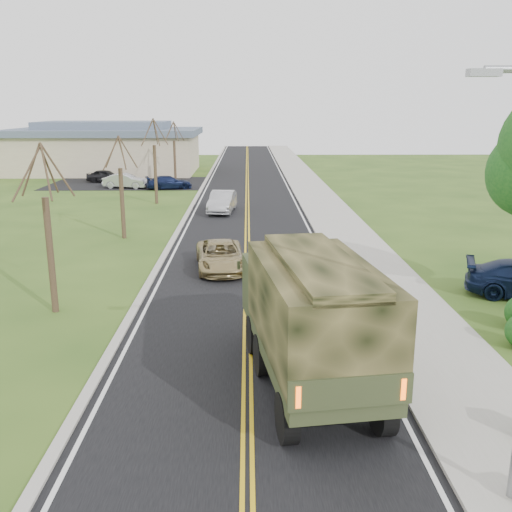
{
  "coord_description": "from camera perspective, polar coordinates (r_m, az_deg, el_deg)",
  "views": [
    {
      "loc": [
        0.02,
        -9.71,
        7.24
      ],
      "look_at": [
        0.33,
        11.01,
        1.8
      ],
      "focal_mm": 40.0,
      "sensor_mm": 36.0,
      "label": 1
    }
  ],
  "objects": [
    {
      "name": "bare_tree_a",
      "position": [
        21.43,
        -19.98,
        1.38
      ],
      "size": [
        1.93,
        2.26,
        6.08
      ],
      "color": "#38281C",
      "rests_on": "ground"
    },
    {
      "name": "lot_car_navy",
      "position": [
        52.62,
        -8.69,
        7.29
      ],
      "size": [
        4.42,
        2.74,
        1.2
      ],
      "primitive_type": "imported",
      "rotation": [
        0.0,
        0.0,
        1.85
      ],
      "color": "#0E1636",
      "rests_on": "ground"
    },
    {
      "name": "curb_right",
      "position": [
        50.39,
        3.87,
        6.48
      ],
      "size": [
        0.3,
        120.0,
        0.12
      ],
      "primitive_type": "cube",
      "color": "#9E998E",
      "rests_on": "ground"
    },
    {
      "name": "ground",
      "position": [
        12.11,
        -0.86,
        -22.0
      ],
      "size": [
        160.0,
        160.0,
        0.0
      ],
      "primitive_type": "plane",
      "color": "#2E4B19",
      "rests_on": "ground"
    },
    {
      "name": "lot_car_dark",
      "position": [
        58.49,
        -14.78,
        7.74
      ],
      "size": [
        3.93,
        2.1,
        1.27
      ],
      "primitive_type": "imported",
      "rotation": [
        0.0,
        0.0,
        1.4
      ],
      "color": "black",
      "rests_on": "ground"
    },
    {
      "name": "suv_champagne",
      "position": [
        26.06,
        -3.54,
        0.01
      ],
      "size": [
        2.64,
        4.81,
        1.28
      ],
      "primitive_type": "imported",
      "rotation": [
        0.0,
        0.0,
        0.12
      ],
      "color": "#9E8B59",
      "rests_on": "ground"
    },
    {
      "name": "sidewalk_right",
      "position": [
        50.57,
        5.86,
        6.45
      ],
      "size": [
        3.2,
        120.0,
        0.1
      ],
      "primitive_type": "cube",
      "color": "#9E998E",
      "rests_on": "ground"
    },
    {
      "name": "lot_car_silver",
      "position": [
        53.9,
        -12.9,
        7.34
      ],
      "size": [
        4.24,
        2.0,
        1.34
      ],
      "primitive_type": "imported",
      "rotation": [
        0.0,
        0.0,
        1.42
      ],
      "color": "#B1B1B6",
      "rests_on": "ground"
    },
    {
      "name": "military_truck",
      "position": [
        14.88,
        5.43,
        -5.48
      ],
      "size": [
        3.57,
        7.7,
        3.71
      ],
      "rotation": [
        0.0,
        0.0,
        0.14
      ],
      "color": "black",
      "rests_on": "ground"
    },
    {
      "name": "commercial_building",
      "position": [
        67.76,
        -14.77,
        10.38
      ],
      "size": [
        25.5,
        21.5,
        5.65
      ],
      "color": "tan",
      "rests_on": "ground"
    },
    {
      "name": "curb_left",
      "position": [
        50.4,
        -5.63,
        6.43
      ],
      "size": [
        0.3,
        120.0,
        0.1
      ],
      "primitive_type": "cube",
      "color": "#9E998E",
      "rests_on": "ground"
    },
    {
      "name": "sedan_silver",
      "position": [
        40.43,
        -3.41,
        5.43
      ],
      "size": [
        2.01,
        4.64,
        1.48
      ],
      "primitive_type": "imported",
      "rotation": [
        0.0,
        0.0,
        -0.1
      ],
      "color": "#B0B0B5",
      "rests_on": "ground"
    },
    {
      "name": "bare_tree_c",
      "position": [
        44.5,
        -10.05,
        8.73
      ],
      "size": [
        2.04,
        2.39,
        6.42
      ],
      "color": "#38281C",
      "rests_on": "ground"
    },
    {
      "name": "bare_tree_d",
      "position": [
        56.35,
        -8.14,
        9.79
      ],
      "size": [
        1.88,
        2.2,
        5.91
      ],
      "color": "#38281C",
      "rests_on": "ground"
    },
    {
      "name": "road",
      "position": [
        50.23,
        -0.88,
        6.42
      ],
      "size": [
        8.0,
        120.0,
        0.01
      ],
      "primitive_type": "cube",
      "color": "black",
      "rests_on": "ground"
    },
    {
      "name": "bare_tree_b",
      "position": [
        32.83,
        -13.28,
        5.97
      ],
      "size": [
        1.83,
        2.14,
        5.73
      ],
      "color": "#38281C",
      "rests_on": "ground"
    }
  ]
}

